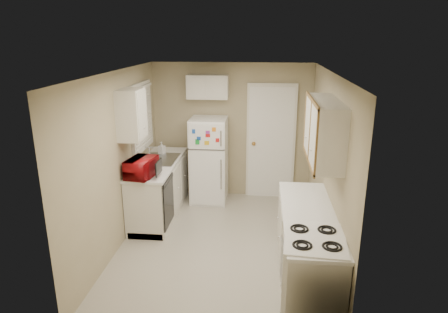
{
  "coord_description": "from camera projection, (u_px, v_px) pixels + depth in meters",
  "views": [
    {
      "loc": [
        0.54,
        -5.02,
        2.85
      ],
      "look_at": [
        0.0,
        0.5,
        1.15
      ],
      "focal_mm": 32.0,
      "sensor_mm": 36.0,
      "label": 1
    }
  ],
  "objects": [
    {
      "name": "upper_cabinet_left",
      "position": [
        131.0,
        115.0,
        5.46
      ],
      "size": [
        0.3,
        0.45,
        0.7
      ],
      "primitive_type": "cube",
      "color": "silver",
      "rests_on": "wall_left"
    },
    {
      "name": "microwave",
      "position": [
        141.0,
        167.0,
        5.66
      ],
      "size": [
        0.53,
        0.35,
        0.33
      ],
      "primitive_type": "imported",
      "rotation": [
        0.0,
        0.0,
        1.42
      ],
      "color": "maroon",
      "rests_on": "left_counter"
    },
    {
      "name": "wall_back",
      "position": [
        232.0,
        131.0,
        7.12
      ],
      "size": [
        2.8,
        2.8,
        0.0
      ],
      "primitive_type": "plane",
      "color": "tan",
      "rests_on": "floor"
    },
    {
      "name": "right_counter",
      "position": [
        307.0,
        249.0,
        4.67
      ],
      "size": [
        0.6,
        2.0,
        0.9
      ],
      "primitive_type": "cube",
      "color": "silver",
      "rests_on": "floor"
    },
    {
      "name": "wall_right",
      "position": [
        327.0,
        167.0,
        5.18
      ],
      "size": [
        3.8,
        3.8,
        0.0
      ],
      "primitive_type": "plane",
      "color": "tan",
      "rests_on": "floor"
    },
    {
      "name": "stove",
      "position": [
        312.0,
        278.0,
        4.1
      ],
      "size": [
        0.66,
        0.79,
        0.9
      ],
      "primitive_type": "cube",
      "rotation": [
        0.0,
        0.0,
        -0.08
      ],
      "color": "white",
      "rests_on": "floor"
    },
    {
      "name": "left_counter",
      "position": [
        159.0,
        188.0,
        6.49
      ],
      "size": [
        0.6,
        1.8,
        0.9
      ],
      "primitive_type": "cube",
      "color": "silver",
      "rests_on": "floor"
    },
    {
      "name": "dishwasher",
      "position": [
        168.0,
        202.0,
        5.88
      ],
      "size": [
        0.03,
        0.58,
        0.72
      ],
      "primitive_type": "cube",
      "color": "black",
      "rests_on": "floor"
    },
    {
      "name": "wall_left",
      "position": [
        119.0,
        161.0,
        5.44
      ],
      "size": [
        3.8,
        3.8,
        0.0
      ],
      "primitive_type": "plane",
      "color": "tan",
      "rests_on": "floor"
    },
    {
      "name": "floor",
      "position": [
        221.0,
        244.0,
        5.67
      ],
      "size": [
        3.8,
        3.8,
        0.0
      ],
      "primitive_type": "plane",
      "color": "beige",
      "rests_on": "ground"
    },
    {
      "name": "cabinet_over_fridge",
      "position": [
        208.0,
        87.0,
        6.78
      ],
      "size": [
        0.7,
        0.3,
        0.4
      ],
      "primitive_type": "cube",
      "color": "silver",
      "rests_on": "wall_back"
    },
    {
      "name": "upper_cabinet_right",
      "position": [
        324.0,
        131.0,
        4.55
      ],
      "size": [
        0.3,
        1.2,
        0.7
      ],
      "primitive_type": "cube",
      "color": "silver",
      "rests_on": "wall_right"
    },
    {
      "name": "wall_front",
      "position": [
        197.0,
        231.0,
        3.51
      ],
      "size": [
        2.8,
        2.8,
        0.0
      ],
      "primitive_type": "plane",
      "color": "tan",
      "rests_on": "floor"
    },
    {
      "name": "ceiling",
      "position": [
        220.0,
        72.0,
        4.96
      ],
      "size": [
        3.8,
        3.8,
        0.0
      ],
      "primitive_type": "plane",
      "color": "white",
      "rests_on": "floor"
    },
    {
      "name": "soap_bottle",
      "position": [
        162.0,
        148.0,
        6.78
      ],
      "size": [
        0.12,
        0.12,
        0.21
      ],
      "primitive_type": "imported",
      "rotation": [
        0.0,
        0.0,
        -0.37
      ],
      "color": "white",
      "rests_on": "left_counter"
    },
    {
      "name": "window_blinds",
      "position": [
        142.0,
        117.0,
        6.32
      ],
      "size": [
        0.1,
        0.98,
        1.08
      ],
      "primitive_type": "cube",
      "color": "silver",
      "rests_on": "wall_left"
    },
    {
      "name": "sink",
      "position": [
        160.0,
        162.0,
        6.52
      ],
      "size": [
        0.54,
        0.74,
        0.16
      ],
      "primitive_type": "cube",
      "color": "gray",
      "rests_on": "left_counter"
    },
    {
      "name": "refrigerator",
      "position": [
        209.0,
        160.0,
        6.95
      ],
      "size": [
        0.62,
        0.6,
        1.5
      ],
      "primitive_type": "cube",
      "rotation": [
        0.0,
        0.0,
        -0.01
      ],
      "color": "white",
      "rests_on": "floor"
    },
    {
      "name": "interior_door",
      "position": [
        271.0,
        142.0,
        7.07
      ],
      "size": [
        0.86,
        0.06,
        2.08
      ],
      "primitive_type": "cube",
      "color": "white",
      "rests_on": "floor"
    }
  ]
}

